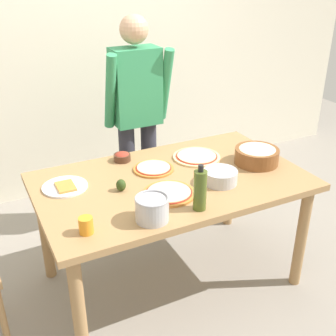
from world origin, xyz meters
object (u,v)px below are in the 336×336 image
object	(u,v)px
pizza_raw_on_board	(197,157)
steel_pot	(152,208)
person_cook	(137,112)
pizza_second_cooked	(154,168)
cup_orange	(86,225)
olive_oil_bottle	(200,190)
small_sauce_bowl	(122,157)
pizza_cooked_on_tray	(169,193)
plate_with_slice	(65,187)
dining_table	(172,192)
popcorn_bowl	(257,154)
mixing_bowl_steel	(220,177)
avocado	(121,185)

from	to	relation	value
pizza_raw_on_board	steel_pot	bearing A→B (deg)	-136.31
person_cook	pizza_second_cooked	bearing A→B (deg)	-103.51
pizza_second_cooked	steel_pot	size ratio (longest dim) A/B	1.46
pizza_raw_on_board	cup_orange	size ratio (longest dim) A/B	3.68
olive_oil_bottle	small_sauce_bowl	bearing A→B (deg)	101.34
pizza_raw_on_board	pizza_second_cooked	size ratio (longest dim) A/B	1.24
person_cook	pizza_cooked_on_tray	size ratio (longest dim) A/B	5.46
person_cook	plate_with_slice	bearing A→B (deg)	-140.13
pizza_raw_on_board	pizza_cooked_on_tray	xyz separation A→B (m)	(-0.38, -0.35, 0.00)
dining_table	popcorn_bowl	bearing A→B (deg)	-4.62
steel_pot	mixing_bowl_steel	bearing A→B (deg)	19.27
olive_oil_bottle	steel_pot	xyz separation A→B (m)	(-0.27, 0.01, -0.05)
mixing_bowl_steel	cup_orange	size ratio (longest dim) A/B	2.35
plate_with_slice	dining_table	bearing A→B (deg)	-16.08
avocado	mixing_bowl_steel	bearing A→B (deg)	-17.58
pizza_cooked_on_tray	small_sauce_bowl	size ratio (longest dim) A/B	2.70
popcorn_bowl	plate_with_slice	bearing A→B (deg)	169.48
pizza_raw_on_board	plate_with_slice	world-z (taller)	plate_with_slice
pizza_cooked_on_tray	pizza_raw_on_board	bearing A→B (deg)	42.85
pizza_second_cooked	popcorn_bowl	xyz separation A→B (m)	(0.63, -0.21, 0.05)
avocado	small_sauce_bowl	bearing A→B (deg)	67.98
mixing_bowl_steel	dining_table	bearing A→B (deg)	143.47
steel_pot	dining_table	bearing A→B (deg)	50.65
plate_with_slice	avocado	distance (m)	0.33
plate_with_slice	mixing_bowl_steel	world-z (taller)	mixing_bowl_steel
pizza_raw_on_board	pizza_cooked_on_tray	bearing A→B (deg)	-137.15
small_sauce_bowl	pizza_second_cooked	bearing A→B (deg)	-59.09
olive_oil_bottle	steel_pot	world-z (taller)	olive_oil_bottle
pizza_raw_on_board	pizza_second_cooked	distance (m)	0.33
steel_pot	cup_orange	world-z (taller)	steel_pot
small_sauce_bowl	avocado	bearing A→B (deg)	-112.02
person_cook	mixing_bowl_steel	size ratio (longest dim) A/B	8.10
popcorn_bowl	pizza_second_cooked	bearing A→B (deg)	161.82
person_cook	olive_oil_bottle	distance (m)	1.13
pizza_raw_on_board	mixing_bowl_steel	xyz separation A→B (m)	(-0.05, -0.37, 0.03)
person_cook	small_sauce_bowl	distance (m)	0.49
pizza_cooked_on_tray	popcorn_bowl	distance (m)	0.70
dining_table	popcorn_bowl	distance (m)	0.61
steel_pot	avocado	distance (m)	0.36
small_sauce_bowl	avocado	world-z (taller)	avocado
pizza_raw_on_board	plate_with_slice	xyz separation A→B (m)	(-0.88, -0.02, -0.00)
plate_with_slice	olive_oil_bottle	distance (m)	0.80
dining_table	pizza_second_cooked	bearing A→B (deg)	105.95
pizza_second_cooked	cup_orange	xyz separation A→B (m)	(-0.57, -0.48, 0.03)
dining_table	pizza_cooked_on_tray	size ratio (longest dim) A/B	5.39
avocado	popcorn_bowl	bearing A→B (deg)	-3.23
popcorn_bowl	small_sauce_bowl	xyz separation A→B (m)	(-0.76, 0.42, -0.03)
pizza_raw_on_board	cup_orange	distance (m)	1.04
pizza_cooked_on_tray	cup_orange	size ratio (longest dim) A/B	3.49
pizza_second_cooked	small_sauce_bowl	size ratio (longest dim) A/B	2.30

